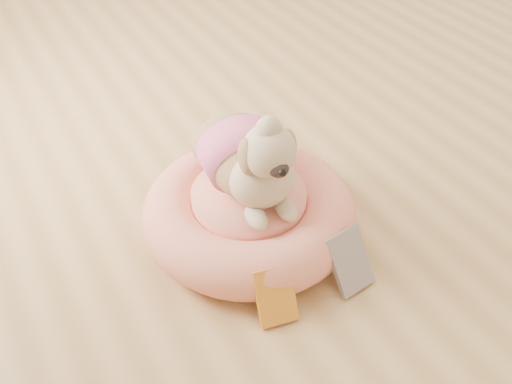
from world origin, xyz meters
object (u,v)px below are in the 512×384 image
pet_bed (249,213)px  book_white (350,261)px  dog (250,143)px  book_yellow (275,296)px

pet_bed → book_white: size_ratio=3.66×
dog → book_white: (0.16, -0.37, -0.29)m
book_yellow → book_white: size_ratio=0.89×
dog → book_yellow: bearing=-101.3°
pet_bed → dog: (0.01, 0.01, 0.29)m
book_yellow → dog: bearing=82.5°
pet_bed → book_yellow: size_ratio=4.09×
pet_bed → dog: size_ratio=1.45×
book_white → book_yellow: bearing=172.7°
dog → pet_bed: bearing=-128.2°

